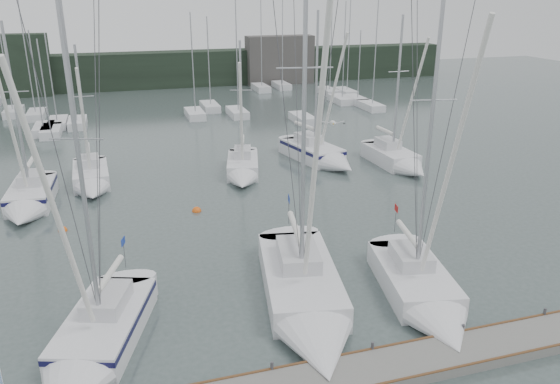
% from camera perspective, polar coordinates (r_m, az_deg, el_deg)
% --- Properties ---
extents(ground, '(160.00, 160.00, 0.00)m').
position_cam_1_polar(ground, '(24.61, 1.02, -12.29)').
color(ground, '#404E4C').
rests_on(ground, ground).
extents(dock, '(24.00, 2.00, 0.40)m').
position_cam_1_polar(dock, '(20.70, 5.57, -18.91)').
color(dock, slate).
rests_on(dock, ground).
extents(far_treeline, '(90.00, 4.00, 5.00)m').
position_cam_1_polar(far_treeline, '(82.65, -12.75, 12.35)').
color(far_treeline, black).
rests_on(far_treeline, ground).
extents(far_building_left, '(12.00, 3.00, 8.00)m').
position_cam_1_polar(far_building_left, '(81.35, -27.14, 11.61)').
color(far_building_left, black).
rests_on(far_building_left, ground).
extents(far_building_right, '(10.00, 3.00, 7.00)m').
position_cam_1_polar(far_building_right, '(83.94, -0.02, 13.64)').
color(far_building_right, '#45423F').
rests_on(far_building_right, ground).
extents(mast_forest, '(55.18, 25.84, 14.90)m').
position_cam_1_polar(mast_forest, '(65.08, -12.42, 8.53)').
color(mast_forest, silver).
rests_on(mast_forest, ground).
extents(sailboat_near_left, '(5.30, 8.78, 14.23)m').
position_cam_1_polar(sailboat_near_left, '(22.52, -19.12, -15.28)').
color(sailboat_near_left, silver).
rests_on(sailboat_near_left, ground).
extents(sailboat_near_center, '(5.20, 11.44, 17.66)m').
position_cam_1_polar(sailboat_near_center, '(23.84, 2.94, -11.85)').
color(sailboat_near_center, silver).
rests_on(sailboat_near_center, ground).
extents(sailboat_near_right, '(4.44, 8.97, 15.33)m').
position_cam_1_polar(sailboat_near_right, '(25.25, 15.02, -10.69)').
color(sailboat_near_right, silver).
rests_on(sailboat_near_right, ground).
extents(sailboat_mid_a, '(3.00, 7.57, 12.43)m').
position_cam_1_polar(sailboat_mid_a, '(38.33, -24.81, -0.88)').
color(sailboat_mid_a, silver).
rests_on(sailboat_mid_a, ground).
extents(sailboat_mid_b, '(2.66, 7.36, 10.65)m').
position_cam_1_polar(sailboat_mid_b, '(40.97, -19.10, 1.08)').
color(sailboat_mid_b, silver).
rests_on(sailboat_mid_b, ground).
extents(sailboat_mid_c, '(3.99, 7.62, 10.67)m').
position_cam_1_polar(sailboat_mid_c, '(41.03, -3.92, 2.21)').
color(sailboat_mid_c, silver).
rests_on(sailboat_mid_c, ground).
extents(sailboat_mid_d, '(4.63, 8.78, 12.77)m').
position_cam_1_polar(sailboat_mid_d, '(44.54, 4.43, 3.79)').
color(sailboat_mid_d, silver).
rests_on(sailboat_mid_d, ground).
extents(sailboat_mid_e, '(2.85, 7.64, 12.41)m').
position_cam_1_polar(sailboat_mid_e, '(44.17, 12.36, 3.16)').
color(sailboat_mid_e, silver).
rests_on(sailboat_mid_e, ground).
extents(buoy_a, '(0.59, 0.59, 0.59)m').
position_cam_1_polar(buoy_a, '(35.30, -8.70, -2.00)').
color(buoy_a, '#E35914').
rests_on(buoy_a, ground).
extents(buoy_c, '(0.53, 0.53, 0.53)m').
position_cam_1_polar(buoy_c, '(34.56, -21.75, -3.78)').
color(buoy_c, '#E35914').
rests_on(buoy_c, ground).
extents(seagull, '(1.00, 0.48, 0.20)m').
position_cam_1_polar(seagull, '(24.22, 5.55, 7.22)').
color(seagull, silver).
rests_on(seagull, ground).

